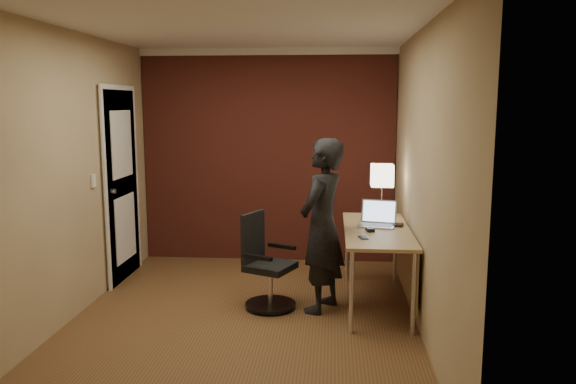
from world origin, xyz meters
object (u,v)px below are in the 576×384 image
Objects in this scene: mouse at (370,230)px; desk at (385,242)px; office_chair at (265,267)px; laptop at (378,219)px; phone at (363,238)px; wallet at (398,225)px; person at (322,226)px; desk_lamp at (382,176)px.

desk is at bearing 25.53° from mouse.
desk is 1.13m from office_chair.
phone is at bearing -107.16° from laptop.
laptop is (-0.06, 0.14, 0.19)m from desk.
phone is 0.13× the size of office_chair.
person reaches higher than wallet.
desk_lamp is at bearing 89.10° from desk.
wallet is at bearing 40.69° from phone.
desk_lamp is 1.52m from office_chair.
laptop is at bearing 145.46° from person.
desk_lamp reaches higher than mouse.
person is (-0.71, -0.29, 0.04)m from wallet.
person is at bearing -148.64° from laptop.
desk is 0.63m from person.
mouse is at bearing 59.85° from phone.
phone is (-0.16, -0.53, -0.06)m from laptop.
desk_lamp reaches higher than desk.
wallet is (0.13, 0.12, 0.14)m from desk.
desk_lamp reaches higher than laptop.
office_chair reaches higher than mouse.
office_chair is 0.66m from person.
mouse is 0.36m from wallet.
mouse is at bearing -108.50° from laptop.
wallet is at bearing 26.26° from mouse.
laptop reaches higher than phone.
office_chair is at bearing -164.20° from laptop.
laptop is 3.29× the size of phone.
wallet is at bearing 12.21° from office_chair.
desk_lamp reaches higher than wallet.
desk is at bearing -138.54° from wallet.
desk is 0.25m from laptop.
desk_lamp reaches higher than phone.
person reaches higher than laptop.
laptop is 0.44× the size of office_chair.
mouse is at bearing -102.86° from desk_lamp.
office_chair is at bearing -68.38° from person.
wallet is (0.28, 0.24, -0.01)m from mouse.
mouse is 0.12× the size of office_chair.
desk is at bearing 7.82° from office_chair.
desk is at bearing 45.94° from phone.
office_chair is (-1.23, -0.27, -0.36)m from wallet.
laptop is at bearing 58.49° from phone.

